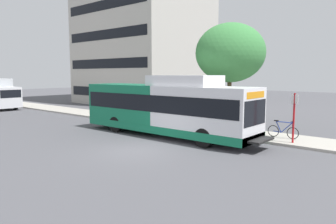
{
  "coord_description": "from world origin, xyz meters",
  "views": [
    {
      "loc": [
        -10.52,
        -10.88,
        3.7
      ],
      "look_at": [
        2.87,
        0.48,
        1.6
      ],
      "focal_mm": 33.69,
      "sensor_mm": 36.0,
      "label": 1
    }
  ],
  "objects": [
    {
      "name": "sidewalk_curb",
      "position": [
        7.0,
        6.0,
        0.07
      ],
      "size": [
        3.0,
        56.0,
        0.14
      ],
      "primitive_type": "cube",
      "color": "#A8A399",
      "rests_on": "ground"
    },
    {
      "name": "bus_stop_sign_pole",
      "position": [
        6.07,
        -5.38,
        1.65
      ],
      "size": [
        0.1,
        0.36,
        2.6
      ],
      "color": "red",
      "rests_on": "sidewalk_curb"
    },
    {
      "name": "transit_bus",
      "position": [
        3.75,
        1.4,
        1.7
      ],
      "size": [
        2.58,
        12.25,
        3.65
      ],
      "color": "white",
      "rests_on": "ground"
    },
    {
      "name": "bicycle_parked",
      "position": [
        7.01,
        -4.51,
        0.56
      ],
      "size": [
        0.52,
        1.76,
        1.02
      ],
      "color": "black",
      "rests_on": "sidewalk_curb"
    },
    {
      "name": "street_tree_near_stop",
      "position": [
        7.96,
        -0.52,
        5.09
      ],
      "size": [
        4.51,
        4.51,
        6.87
      ],
      "color": "#4C3823",
      "rests_on": "sidewalk_curb"
    },
    {
      "name": "ground_plane",
      "position": [
        0.0,
        8.0,
        0.0
      ],
      "size": [
        120.0,
        120.0,
        0.0
      ],
      "primitive_type": "plane",
      "color": "#4C4C51"
    }
  ]
}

